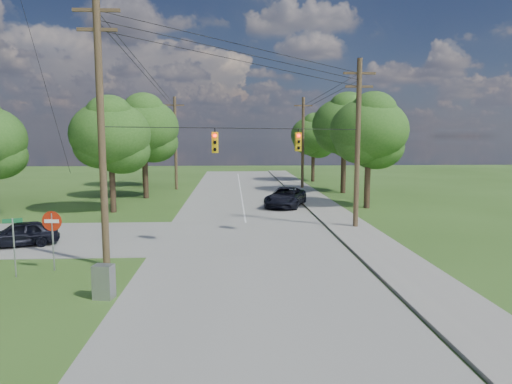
{
  "coord_description": "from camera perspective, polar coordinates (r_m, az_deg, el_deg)",
  "views": [
    {
      "loc": [
        1.11,
        -20.03,
        5.79
      ],
      "look_at": [
        2.43,
        5.0,
        2.72
      ],
      "focal_mm": 32.0,
      "sensor_mm": 36.0,
      "label": 1
    }
  ],
  "objects": [
    {
      "name": "tree_e_near",
      "position": [
        37.65,
        13.93,
        7.49
      ],
      "size": [
        6.2,
        6.2,
        8.81
      ],
      "color": "#443122",
      "rests_on": "ground"
    },
    {
      "name": "sidewalk_east",
      "position": [
        26.78,
        13.59,
        -5.56
      ],
      "size": [
        2.6,
        100.0,
        0.12
      ],
      "primitive_type": "cube",
      "color": "gray",
      "rests_on": "ground"
    },
    {
      "name": "car_main_north",
      "position": [
        37.6,
        3.72,
        -0.63
      ],
      "size": [
        4.33,
        6.19,
        1.57
      ],
      "primitive_type": "imported",
      "rotation": [
        0.0,
        0.0,
        -0.34
      ],
      "color": "black",
      "rests_on": "main_road"
    },
    {
      "name": "car_cross_dark",
      "position": [
        27.12,
        -27.47,
        -4.63
      ],
      "size": [
        4.19,
        2.79,
        1.32
      ],
      "primitive_type": "imported",
      "rotation": [
        0.0,
        0.0,
        -1.22
      ],
      "color": "black",
      "rests_on": "cross_road"
    },
    {
      "name": "tree_w_far",
      "position": [
        53.99,
        -13.92,
        7.27
      ],
      "size": [
        6.0,
        6.0,
        8.73
      ],
      "color": "#443122",
      "rests_on": "ground"
    },
    {
      "name": "tree_w_mid",
      "position": [
        43.8,
        -13.81,
        7.82
      ],
      "size": [
        6.4,
        6.4,
        9.22
      ],
      "color": "#443122",
      "rests_on": "ground"
    },
    {
      "name": "pole_north_w",
      "position": [
        50.41,
        -10.03,
        6.13
      ],
      "size": [
        2.0,
        0.32,
        10.0
      ],
      "color": "brown",
      "rests_on": "ground"
    },
    {
      "name": "pole_ne",
      "position": [
        29.1,
        12.59,
        6.19
      ],
      "size": [
        2.0,
        0.32,
        10.5
      ],
      "color": "brown",
      "rests_on": "ground"
    },
    {
      "name": "main_road",
      "position": [
        25.71,
        -0.96,
        -5.99
      ],
      "size": [
        10.0,
        100.0,
        0.03
      ],
      "primitive_type": "cube",
      "color": "gray",
      "rests_on": "ground"
    },
    {
      "name": "street_name_sign",
      "position": [
        21.22,
        -28.03,
        -5.26
      ],
      "size": [
        0.69,
        0.32,
        2.47
      ],
      "rotation": [
        0.0,
        0.0,
        0.41
      ],
      "color": "gray",
      "rests_on": "ground"
    },
    {
      "name": "tree_w_near",
      "position": [
        36.2,
        -17.72,
        6.87
      ],
      "size": [
        6.0,
        6.0,
        8.4
      ],
      "color": "#443122",
      "rests_on": "ground"
    },
    {
      "name": "pole_sw",
      "position": [
        21.22,
        -18.8,
        7.81
      ],
      "size": [
        2.0,
        0.32,
        12.0
      ],
      "color": "brown",
      "rests_on": "ground"
    },
    {
      "name": "control_cabinet",
      "position": [
        17.47,
        -18.49,
        -10.59
      ],
      "size": [
        0.77,
        0.61,
        1.24
      ],
      "primitive_type": "cube",
      "rotation": [
        0.0,
        0.0,
        -0.19
      ],
      "color": "gray",
      "rests_on": "ground"
    },
    {
      "name": "traffic_signals",
      "position": [
        24.51,
        0.37,
        6.31
      ],
      "size": [
        4.91,
        3.27,
        1.05
      ],
      "color": "#DFB20D",
      "rests_on": "ground"
    },
    {
      "name": "tree_e_far",
      "position": [
        58.96,
        7.2,
        7.06
      ],
      "size": [
        5.8,
        5.8,
        8.32
      ],
      "color": "#443122",
      "rests_on": "ground"
    },
    {
      "name": "power_lines",
      "position": [
        31.76,
        -2.35,
        13.06
      ],
      "size": [
        13.93,
        29.62,
        4.93
      ],
      "color": "black",
      "rests_on": "ground"
    },
    {
      "name": "ground",
      "position": [
        20.88,
        -6.02,
        -9.14
      ],
      "size": [
        140.0,
        140.0,
        0.0
      ],
      "primitive_type": "plane",
      "color": "#30511B",
      "rests_on": "ground"
    },
    {
      "name": "pole_north_e",
      "position": [
        50.64,
        5.87,
        6.21
      ],
      "size": [
        2.0,
        0.32,
        10.0
      ],
      "color": "brown",
      "rests_on": "ground"
    },
    {
      "name": "tree_e_mid",
      "position": [
        47.44,
        11.0,
        8.21
      ],
      "size": [
        6.6,
        6.6,
        9.64
      ],
      "color": "#443122",
      "rests_on": "ground"
    },
    {
      "name": "do_not_enter_sign",
      "position": [
        21.47,
        -24.12,
        -4.11
      ],
      "size": [
        0.87,
        0.14,
        2.61
      ],
      "rotation": [
        0.0,
        0.0,
        -0.11
      ],
      "color": "gray",
      "rests_on": "ground"
    }
  ]
}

